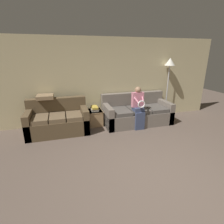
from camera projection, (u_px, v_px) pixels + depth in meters
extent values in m
plane|color=brown|center=(167.00, 186.00, 2.88)|extent=(14.00, 14.00, 0.00)
cube|color=#C6B789|center=(112.00, 81.00, 5.45)|extent=(7.04, 0.06, 2.55)
cube|color=#70665B|center=(137.00, 117.00, 5.45)|extent=(2.05, 0.97, 0.41)
cube|color=#70665B|center=(132.00, 100.00, 5.66)|extent=(2.05, 0.20, 0.49)
cube|color=#70665B|center=(107.00, 116.00, 5.16)|extent=(0.16, 0.97, 0.65)
cube|color=#70665B|center=(164.00, 110.00, 5.66)|extent=(0.16, 0.97, 0.65)
cube|color=#514C47|center=(120.00, 112.00, 5.13)|extent=(0.54, 0.73, 0.11)
cube|color=#514C47|center=(138.00, 110.00, 5.28)|extent=(0.54, 0.73, 0.11)
cube|color=#514C47|center=(155.00, 108.00, 5.43)|extent=(0.54, 0.73, 0.11)
cube|color=brown|center=(58.00, 125.00, 4.78)|extent=(1.60, 0.86, 0.43)
cube|color=brown|center=(57.00, 106.00, 4.93)|extent=(1.60, 0.20, 0.48)
cube|color=brown|center=(29.00, 124.00, 4.55)|extent=(0.16, 0.86, 0.67)
cube|color=brown|center=(85.00, 119.00, 4.93)|extent=(0.16, 0.86, 0.67)
cube|color=brown|center=(40.00, 119.00, 4.49)|extent=(0.40, 0.62, 0.11)
cube|color=brown|center=(57.00, 117.00, 4.60)|extent=(0.40, 0.62, 0.11)
cube|color=brown|center=(74.00, 116.00, 4.71)|extent=(0.40, 0.62, 0.11)
cube|color=#384260|center=(140.00, 121.00, 4.96)|extent=(0.28, 0.10, 0.52)
cube|color=#384260|center=(138.00, 109.00, 4.99)|extent=(0.28, 0.28, 0.11)
cube|color=#D17A8E|center=(138.00, 100.00, 4.97)|extent=(0.33, 0.14, 0.42)
sphere|color=#A37A5B|center=(138.00, 90.00, 4.88)|extent=(0.17, 0.17, 0.17)
torus|color=white|center=(141.00, 104.00, 4.74)|extent=(0.22, 0.04, 0.22)
cylinder|color=#D17A8E|center=(136.00, 100.00, 4.81)|extent=(0.14, 0.31, 0.23)
cylinder|color=#D17A8E|center=(143.00, 99.00, 4.86)|extent=(0.14, 0.31, 0.23)
cube|color=#9E7A51|center=(95.00, 118.00, 5.32)|extent=(0.43, 0.51, 0.45)
cube|color=tan|center=(94.00, 111.00, 5.25)|extent=(0.45, 0.53, 0.02)
cube|color=gray|center=(94.00, 110.00, 5.24)|extent=(0.21, 0.31, 0.04)
cube|color=gray|center=(94.00, 109.00, 5.23)|extent=(0.22, 0.30, 0.04)
cube|color=gold|center=(94.00, 107.00, 5.21)|extent=(0.17, 0.31, 0.06)
cylinder|color=#2D2B28|center=(165.00, 115.00, 6.14)|extent=(0.26, 0.26, 0.02)
cylinder|color=#B7B7BC|center=(167.00, 91.00, 5.87)|extent=(0.03, 0.03, 1.69)
cone|color=silver|center=(170.00, 62.00, 5.56)|extent=(0.33, 0.33, 0.24)
cube|color=#846B4C|center=(45.00, 97.00, 4.76)|extent=(0.44, 0.44, 0.10)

